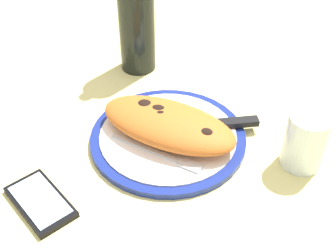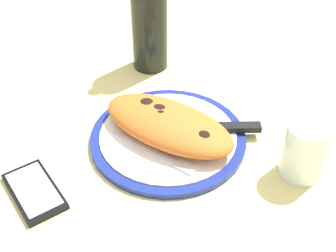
# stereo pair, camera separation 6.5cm
# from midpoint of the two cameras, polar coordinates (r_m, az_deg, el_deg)

# --- Properties ---
(ground_plane) EXTENTS (1.50, 1.50, 0.03)m
(ground_plane) POSITION_cam_midpoint_polar(r_m,az_deg,el_deg) (0.84, 2.22, -2.70)
(ground_plane) COLOR #E5D684
(plate) EXTENTS (0.29, 0.29, 0.02)m
(plate) POSITION_cam_midpoint_polar(r_m,az_deg,el_deg) (0.82, 2.26, -1.56)
(plate) COLOR navy
(plate) RESTS_ON ground_plane
(calzone) EXTENTS (0.27, 0.16, 0.05)m
(calzone) POSITION_cam_midpoint_polar(r_m,az_deg,el_deg) (0.80, 1.95, 0.12)
(calzone) COLOR #C16023
(calzone) RESTS_ON plate
(fork) EXTENTS (0.18, 0.05, 0.00)m
(fork) POSITION_cam_midpoint_polar(r_m,az_deg,el_deg) (0.77, 1.36, -3.74)
(fork) COLOR silver
(fork) RESTS_ON plate
(knife) EXTENTS (0.21, 0.11, 0.01)m
(knife) POSITION_cam_midpoint_polar(r_m,az_deg,el_deg) (0.83, 8.90, -0.34)
(knife) COLOR silver
(knife) RESTS_ON plate
(smartphone) EXTENTS (0.14, 0.12, 0.01)m
(smartphone) POSITION_cam_midpoint_polar(r_m,az_deg,el_deg) (0.75, -14.44, -8.19)
(smartphone) COLOR black
(smartphone) RESTS_ON ground_plane
(water_glass) EXTENTS (0.07, 0.07, 0.10)m
(water_glass) POSITION_cam_midpoint_polar(r_m,az_deg,el_deg) (0.78, 19.28, -3.45)
(water_glass) COLOR silver
(water_glass) RESTS_ON ground_plane
(wine_bottle) EXTENTS (0.08, 0.08, 0.29)m
(wine_bottle) POSITION_cam_midpoint_polar(r_m,az_deg,el_deg) (0.97, -0.46, 13.75)
(wine_bottle) COLOR black
(wine_bottle) RESTS_ON ground_plane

